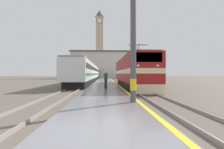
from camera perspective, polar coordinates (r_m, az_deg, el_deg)
ground_plane at (r=34.74m, az=-2.37°, el=-2.66°), size 200.00×200.00×0.00m
platform at (r=29.74m, az=-2.34°, el=-2.85°), size 3.70×140.00×0.31m
rail_track_near at (r=29.95m, az=4.22°, el=-3.06°), size 2.83×140.00×0.16m
rail_track_far at (r=29.94m, az=-9.01°, el=-3.07°), size 2.83×140.00×0.16m
locomotive_train at (r=22.41m, az=6.49°, el=0.74°), size 2.92×16.71×4.79m
passenger_train at (r=42.99m, az=-7.02°, el=0.54°), size 2.92×50.00×3.65m
catenary_mast at (r=9.44m, az=7.27°, el=16.70°), size 2.32×0.32×8.42m
person_on_platform at (r=17.19m, az=-2.07°, el=-1.61°), size 0.34×0.34×1.71m
clock_tower at (r=77.30m, az=-4.06°, el=10.41°), size 3.88×3.88×29.40m
station_building at (r=66.77m, az=-3.05°, el=3.15°), size 23.77×8.37×10.23m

